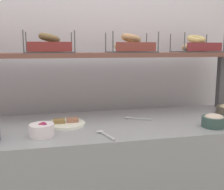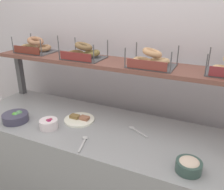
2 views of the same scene
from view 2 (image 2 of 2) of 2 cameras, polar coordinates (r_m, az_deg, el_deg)
back_wall at (r=2.09m, az=4.25°, el=7.57°), size 3.35×0.06×2.40m
deli_counter at (r=2.01m, az=-2.39°, el=-18.32°), size 2.15×0.70×0.85m
shelf_riser_left at (r=2.46m, az=-21.16°, el=4.76°), size 0.05×0.05×0.40m
upper_shelf at (r=1.83m, az=1.11°, el=7.53°), size 2.11×0.32×0.03m
bowl_veggie_mix at (r=1.97m, az=-22.11°, el=-4.93°), size 0.19×0.19×0.08m
bowl_beet_salad at (r=1.79m, az=-14.93°, el=-6.66°), size 0.13×0.13×0.08m
bowl_tuna_salad at (r=1.41m, az=17.95°, el=-15.73°), size 0.14×0.14×0.08m
serving_plate_white at (r=1.86m, az=-7.84°, el=-5.79°), size 0.23×0.23×0.04m
serving_spoon_near_plate at (r=1.60m, az=-6.87°, el=-10.91°), size 0.07×0.17×0.01m
serving_spoon_by_edge at (r=1.72m, az=5.59°, el=-8.32°), size 0.17×0.10×0.01m
bagel_basket_everything at (r=2.25m, az=-17.84°, el=10.92°), size 0.32×0.24×0.14m
bagel_basket_cinnamon_raisin at (r=1.93m, az=-6.87°, el=10.01°), size 0.32×0.25×0.14m
bagel_basket_sesame at (r=1.70m, az=9.42°, el=8.25°), size 0.32×0.25×0.14m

